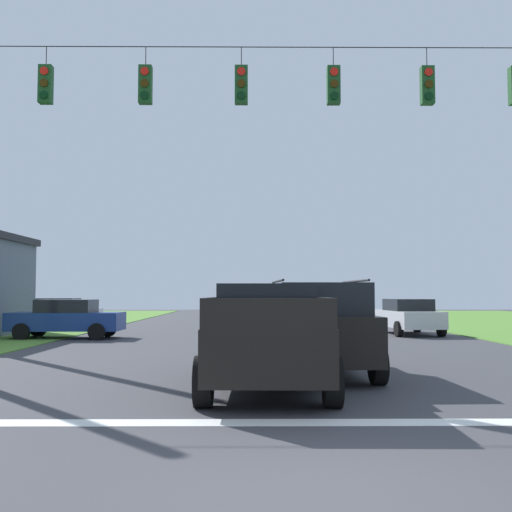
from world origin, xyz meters
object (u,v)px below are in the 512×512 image
at_px(overhead_signal_span, 292,169).
at_px(distant_car_oncoming, 408,316).
at_px(suv_black, 316,326).
at_px(distant_car_far_parked, 67,318).
at_px(pickup_truck, 267,336).
at_px(distant_car_crossing_white, 55,313).

xyz_separation_m(overhead_signal_span, distant_car_oncoming, (5.77, 11.44, -4.02)).
xyz_separation_m(suv_black, distant_car_far_parked, (-8.65, 10.54, -0.27)).
height_order(pickup_truck, distant_car_crossing_white, pickup_truck).
bearing_deg(distant_car_crossing_white, distant_car_oncoming, -13.37).
relative_size(pickup_truck, distant_car_crossing_white, 1.26).
bearing_deg(pickup_truck, distant_car_crossing_white, 118.08).
xyz_separation_m(overhead_signal_span, distant_car_crossing_white, (-10.65, 15.34, -4.02)).
height_order(overhead_signal_span, distant_car_crossing_white, overhead_signal_span).
height_order(overhead_signal_span, distant_car_oncoming, overhead_signal_span).
bearing_deg(distant_car_far_parked, pickup_truck, -58.92).
relative_size(distant_car_crossing_white, distant_car_oncoming, 0.97).
relative_size(overhead_signal_span, distant_car_oncoming, 4.07).
xyz_separation_m(pickup_truck, suv_black, (1.12, 1.95, 0.09)).
xyz_separation_m(pickup_truck, distant_car_crossing_white, (-9.95, 18.66, -0.18)).
bearing_deg(pickup_truck, distant_car_far_parked, 121.08).
xyz_separation_m(pickup_truck, distant_car_far_parked, (-7.52, 12.48, -0.18)).
bearing_deg(distant_car_far_parked, distant_car_oncoming, 9.23).
height_order(distant_car_crossing_white, distant_car_far_parked, same).
distance_m(overhead_signal_span, pickup_truck, 5.13).
bearing_deg(suv_black, pickup_truck, -120.02).
xyz_separation_m(distant_car_crossing_white, distant_car_far_parked, (2.43, -6.17, 0.00)).
bearing_deg(suv_black, distant_car_far_parked, 129.38).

